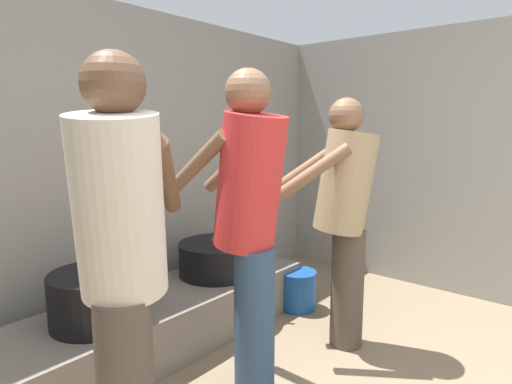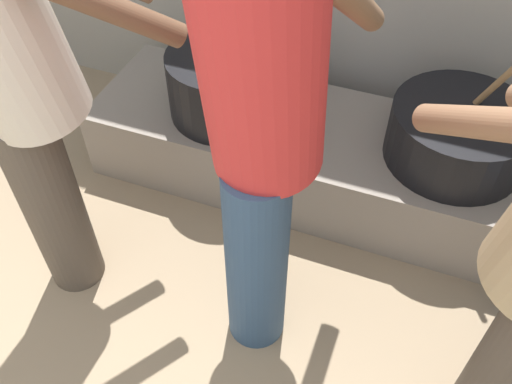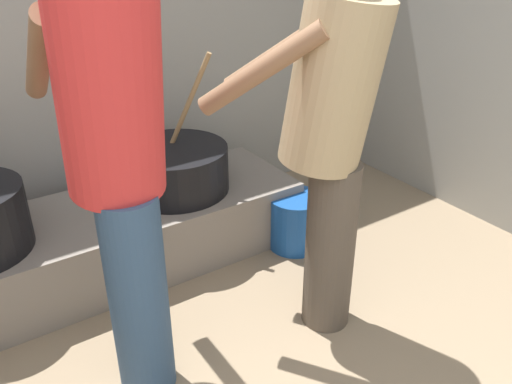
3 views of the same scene
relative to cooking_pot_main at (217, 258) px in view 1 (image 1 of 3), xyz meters
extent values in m
cube|color=gray|center=(-1.00, 0.51, 0.62)|extent=(5.52, 0.20, 2.12)
cube|color=slate|center=(-0.47, -0.01, -0.28)|extent=(2.08, 0.60, 0.33)
cylinder|color=black|center=(0.00, 0.00, 0.00)|extent=(0.53, 0.53, 0.22)
cylinder|color=#937047|center=(0.09, 0.00, 0.31)|extent=(0.20, 0.20, 0.51)
cylinder|color=black|center=(-0.93, -0.04, 0.02)|extent=(0.47, 0.47, 0.27)
cylinder|color=navy|center=(-0.52, -0.78, -0.05)|extent=(0.20, 0.20, 0.78)
cylinder|color=red|center=(-0.52, -0.75, 0.65)|extent=(0.32, 0.40, 0.67)
sphere|color=brown|center=(-0.52, -0.74, 1.07)|extent=(0.22, 0.22, 0.22)
cylinder|color=brown|center=(-0.37, -0.52, 0.72)|extent=(0.10, 0.48, 0.36)
cylinder|color=brown|center=(-0.64, -0.50, 0.72)|extent=(0.10, 0.48, 0.36)
cylinder|color=#4C4238|center=(0.25, -0.87, -0.08)|extent=(0.20, 0.20, 0.73)
cylinder|color=tan|center=(0.24, -0.85, 0.58)|extent=(0.47, 0.48, 0.63)
sphere|color=brown|center=(0.23, -0.84, 0.97)|extent=(0.20, 0.20, 0.20)
cylinder|color=brown|center=(0.20, -0.59, 0.65)|extent=(0.34, 0.39, 0.34)
cylinder|color=brown|center=(-0.01, -0.77, 0.65)|extent=(0.34, 0.39, 0.34)
cylinder|color=beige|center=(-1.24, -0.79, 0.64)|extent=(0.48, 0.48, 0.66)
sphere|color=brown|center=(-1.23, -0.78, 1.05)|extent=(0.21, 0.21, 0.21)
cylinder|color=brown|center=(-0.98, -0.72, 0.71)|extent=(0.38, 0.38, 0.36)
cylinder|color=brown|center=(-1.17, -0.52, 0.71)|extent=(0.38, 0.38, 0.36)
cylinder|color=#194C99|center=(0.50, -0.34, -0.30)|extent=(0.28, 0.28, 0.28)
camera|label=1|loc=(-2.03, -2.05, 0.92)|focal=30.09mm
camera|label=2|loc=(-0.16, -1.74, 1.37)|focal=38.75mm
camera|label=3|loc=(-0.97, -2.17, 1.08)|focal=36.76mm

